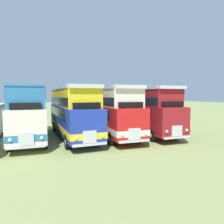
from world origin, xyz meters
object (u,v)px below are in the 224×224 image
object	(u,v)px
bus_seventh_in_row	(109,110)
bus_eighth_in_row	(141,109)
bus_fifth_in_row	(30,111)
bus_sixth_in_row	(72,111)

from	to	relation	value
bus_seventh_in_row	bus_eighth_in_row	xyz separation A→B (m)	(3.52, 0.03, 0.00)
bus_fifth_in_row	bus_sixth_in_row	distance (m)	3.53
bus_fifth_in_row	bus_eighth_in_row	xyz separation A→B (m)	(10.58, -0.43, -0.10)
bus_sixth_in_row	bus_seventh_in_row	distance (m)	3.54
bus_seventh_in_row	bus_eighth_in_row	bearing A→B (deg)	0.43
bus_sixth_in_row	bus_eighth_in_row	distance (m)	7.06
bus_seventh_in_row	bus_eighth_in_row	distance (m)	3.52
bus_fifth_in_row	bus_sixth_in_row	xyz separation A→B (m)	(3.52, -0.31, -0.11)
bus_eighth_in_row	bus_seventh_in_row	bearing A→B (deg)	-179.57
bus_fifth_in_row	bus_seventh_in_row	xyz separation A→B (m)	(7.05, -0.46, -0.11)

